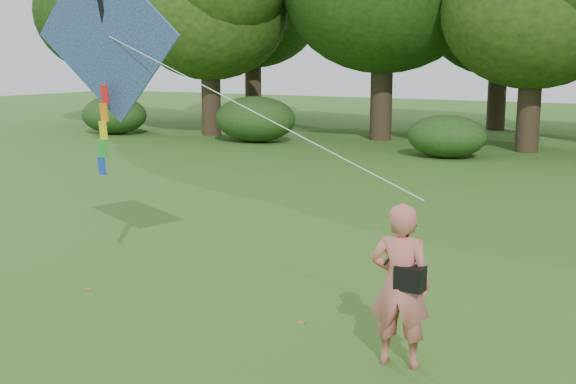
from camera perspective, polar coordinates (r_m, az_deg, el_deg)
The scene contains 6 objects.
ground at distance 7.82m, azimuth 1.43°, elevation -14.19°, with size 100.00×100.00×0.00m, color #265114.
man_kite_flyer at distance 7.82m, azimuth 8.85°, elevation -7.30°, with size 0.65×0.43×1.79m, color #CD6660.
crossbody_bag at distance 7.72m, azimuth 9.61°, elevation -6.64°, with size 0.43×0.20×0.71m.
flying_kite at distance 10.53m, azimuth -14.12°, elevation 11.71°, with size 6.18×1.09×3.23m.
shrub_band at distance 24.32m, azimuth 20.19°, elevation 4.20°, with size 39.15×3.22×1.88m.
fallen_leaves at distance 12.66m, azimuth 5.53°, elevation -4.47°, with size 11.65×15.99×0.01m.
Camera 1 is at (3.39, -6.24, 3.27)m, focal length 45.00 mm.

